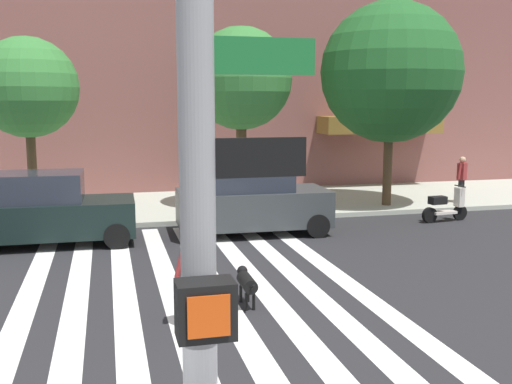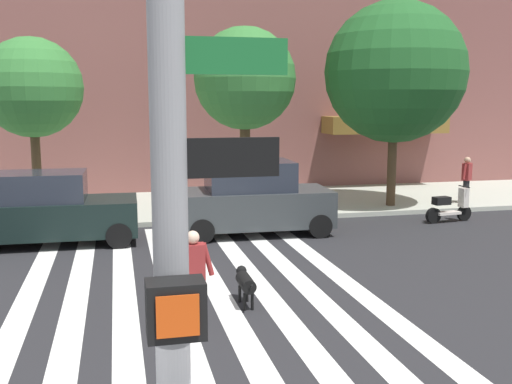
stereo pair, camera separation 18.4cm
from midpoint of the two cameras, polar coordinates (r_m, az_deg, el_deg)
ground_plane at (r=11.22m, az=-11.02°, el=-10.87°), size 160.00×160.00×0.00m
sidewalk_far at (r=20.98m, az=-12.58°, el=-1.52°), size 80.00×6.00×0.15m
crosswalk_stripes at (r=11.31m, az=-5.82°, el=-10.57°), size 6.75×13.56×0.01m
traffic_light_pole at (r=2.89m, az=-7.21°, el=4.47°), size 0.74×0.46×5.80m
parked_car_behind_first at (r=16.45m, az=-19.94°, el=-1.70°), size 4.56×2.03×1.90m
parked_car_third_in_line at (r=16.79m, az=-0.76°, el=-0.67°), size 4.26×2.15×2.07m
parked_scooter at (r=19.42m, az=17.41°, el=-1.32°), size 1.63×0.53×1.11m
street_tree_nearest at (r=19.68m, az=-21.27°, el=9.26°), size 3.07×3.07×5.52m
street_tree_middle at (r=20.01m, az=-1.71°, el=10.74°), size 3.39×3.39×6.01m
street_tree_further at (r=20.89m, az=12.53°, el=11.11°), size 4.74×4.74×6.90m
pedestrian_dog_walker at (r=9.92m, az=-6.34°, el=-7.75°), size 0.70×0.24×1.64m
dog_on_leash at (r=11.05m, az=-1.40°, el=-8.59°), size 0.27×1.06×0.65m
pedestrian_bystander at (r=22.23m, az=18.87°, el=1.39°), size 0.61×0.50×1.64m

